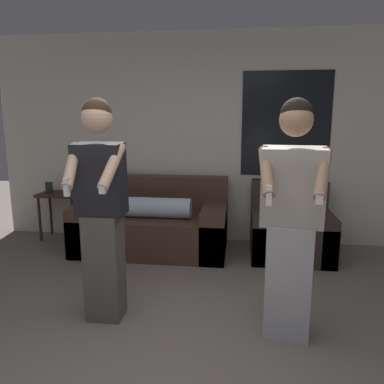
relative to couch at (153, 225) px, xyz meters
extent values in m
cube|color=beige|center=(0.59, 0.51, 1.03)|extent=(5.60, 0.06, 2.70)
cube|color=black|center=(1.63, 0.48, 1.23)|extent=(1.10, 0.01, 1.30)
cube|color=#472D23|center=(0.00, -0.04, -0.09)|extent=(1.84, 0.95, 0.46)
cube|color=#472D23|center=(0.00, 0.32, 0.35)|extent=(1.84, 0.22, 0.43)
cube|color=#472D23|center=(-0.78, -0.04, -0.02)|extent=(0.28, 0.95, 0.60)
cube|color=#472D23|center=(0.78, -0.04, -0.02)|extent=(0.28, 0.95, 0.60)
cylinder|color=silver|center=(0.00, -0.16, 0.26)|extent=(1.01, 0.24, 0.24)
cube|color=#332823|center=(1.68, -0.03, -0.09)|extent=(0.92, 0.83, 0.45)
cube|color=#332823|center=(1.68, 0.28, 0.34)|extent=(0.92, 0.20, 0.42)
cube|color=#332823|center=(1.31, -0.03, -0.04)|extent=(0.18, 0.83, 0.55)
cube|color=#332823|center=(2.05, -0.03, -0.04)|extent=(0.18, 0.83, 0.55)
cube|color=#332319|center=(-1.34, 0.27, 0.30)|extent=(0.55, 0.38, 0.04)
cylinder|color=#332319|center=(-1.57, 0.12, -0.02)|extent=(0.04, 0.04, 0.60)
cylinder|color=#332319|center=(-1.10, 0.12, -0.02)|extent=(0.04, 0.04, 0.60)
cylinder|color=#332319|center=(-1.57, 0.41, -0.02)|extent=(0.04, 0.04, 0.60)
cylinder|color=#332319|center=(-1.10, 0.41, -0.02)|extent=(0.04, 0.04, 0.60)
cube|color=black|center=(-1.47, 0.25, 0.38)|extent=(0.10, 0.02, 0.17)
cube|color=#56514C|center=(-0.01, -1.65, 0.12)|extent=(0.28, 0.24, 0.88)
cube|color=black|center=(-0.01, -1.66, 0.84)|extent=(0.37, 0.25, 0.57)
sphere|color=#DBAD8E|center=(-0.01, -1.67, 1.31)|extent=(0.23, 0.23, 0.23)
sphere|color=#3D2819|center=(-0.01, -1.66, 1.35)|extent=(0.22, 0.22, 0.22)
cylinder|color=#DBAD8E|center=(-0.16, -1.81, 0.97)|extent=(0.13, 0.36, 0.33)
cube|color=white|center=(-0.14, -1.96, 0.83)|extent=(0.04, 0.04, 0.13)
cylinder|color=#DBAD8E|center=(0.15, -1.81, 0.97)|extent=(0.13, 0.36, 0.33)
cube|color=white|center=(0.13, -1.96, 0.83)|extent=(0.04, 0.04, 0.08)
cube|color=#B2B2B7|center=(1.44, -1.74, 0.12)|extent=(0.35, 0.27, 0.87)
cube|color=#ADA89E|center=(1.44, -1.75, 0.83)|extent=(0.46, 0.30, 0.57)
sphere|color=#A37A5B|center=(1.44, -1.75, 1.30)|extent=(0.23, 0.23, 0.23)
sphere|color=black|center=(1.44, -1.74, 1.34)|extent=(0.22, 0.22, 0.22)
cylinder|color=#A37A5B|center=(1.25, -1.88, 0.96)|extent=(0.11, 0.36, 0.33)
cube|color=white|center=(1.26, -2.03, 0.83)|extent=(0.04, 0.04, 0.13)
cylinder|color=#A37A5B|center=(1.60, -1.91, 0.96)|extent=(0.18, 0.36, 0.33)
cube|color=white|center=(1.56, -2.06, 0.83)|extent=(0.05, 0.04, 0.08)
camera|label=1|loc=(1.07, -4.41, 1.31)|focal=35.00mm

